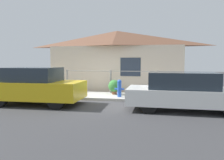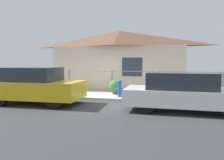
{
  "view_description": "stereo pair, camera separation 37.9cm",
  "coord_description": "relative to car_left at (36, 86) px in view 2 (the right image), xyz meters",
  "views": [
    {
      "loc": [
        2.24,
        -9.24,
        1.73
      ],
      "look_at": [
        0.37,
        0.3,
        0.9
      ],
      "focal_mm": 35.0,
      "sensor_mm": 36.0,
      "label": 1
    },
    {
      "loc": [
        2.61,
        -9.16,
        1.73
      ],
      "look_at": [
        0.37,
        0.3,
        0.9
      ],
      "focal_mm": 35.0,
      "sensor_mm": 36.0,
      "label": 2
    }
  ],
  "objects": [
    {
      "name": "ground_plane",
      "position": [
        2.44,
        1.3,
        -0.74
      ],
      "size": [
        60.0,
        60.0,
        0.0
      ],
      "primitive_type": "plane",
      "color": "#38383A"
    },
    {
      "name": "sidewalk",
      "position": [
        2.44,
        2.29,
        -0.69
      ],
      "size": [
        24.0,
        1.97,
        0.11
      ],
      "color": "#B2AFA8",
      "rests_on": "ground_plane"
    },
    {
      "name": "house",
      "position": [
        2.44,
        4.88,
        2.1
      ],
      "size": [
        7.91,
        2.23,
        3.54
      ],
      "color": "beige",
      "rests_on": "ground_plane"
    },
    {
      "name": "fence",
      "position": [
        2.44,
        3.12,
        0.01
      ],
      "size": [
        4.9,
        0.1,
        1.17
      ],
      "color": "gray",
      "rests_on": "sidewalk"
    },
    {
      "name": "car_left",
      "position": [
        0.0,
        0.0,
        0.0
      ],
      "size": [
        3.74,
        1.77,
        1.49
      ],
      "rotation": [
        0.0,
        0.0,
        0.02
      ],
      "color": "gold",
      "rests_on": "ground_plane"
    },
    {
      "name": "car_right",
      "position": [
        5.74,
        0.0,
        -0.07
      ],
      "size": [
        4.16,
        1.72,
        1.35
      ],
      "rotation": [
        0.0,
        0.0,
        -0.02
      ],
      "color": "white",
      "rests_on": "ground_plane"
    },
    {
      "name": "fire_hydrant",
      "position": [
        3.11,
        1.84,
        -0.22
      ],
      "size": [
        0.43,
        0.19,
        0.8
      ],
      "color": "blue",
      "rests_on": "sidewalk"
    },
    {
      "name": "potted_plant_near_hydrant",
      "position": [
        2.74,
        2.57,
        -0.23
      ],
      "size": [
        0.6,
        0.6,
        0.71
      ],
      "color": "brown",
      "rests_on": "sidewalk"
    }
  ]
}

